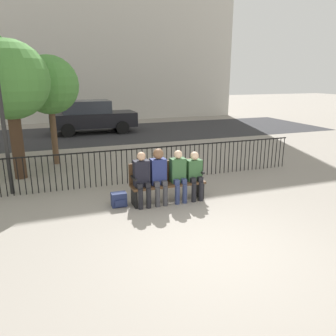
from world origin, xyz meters
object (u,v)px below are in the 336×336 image
seated_person_2 (178,173)px  tree_0 (49,85)px  seated_person_0 (142,177)px  seated_person_3 (195,173)px  backpack (119,200)px  seated_person_1 (159,173)px  parked_car_0 (91,116)px  tree_2 (9,81)px  park_bench (167,180)px

seated_person_2 → tree_0: tree_0 is taller
seated_person_0 → seated_person_3: 1.26m
backpack → tree_0: tree_0 is taller
seated_person_1 → parked_car_0: bearing=91.1°
seated_person_3 → tree_2: size_ratio=0.30×
seated_person_0 → seated_person_2: 0.85m
tree_0 → seated_person_2: bearing=-60.3°
seated_person_3 → parked_car_0: (-1.06, 10.22, 0.21)m
seated_person_2 → seated_person_3: 0.41m
seated_person_1 → tree_0: (-2.08, 4.47, 1.79)m
park_bench → seated_person_1: seated_person_1 is taller
park_bench → seated_person_0: 0.66m
seated_person_1 → parked_car_0: (-0.19, 10.22, 0.12)m
backpack → tree_0: 5.07m
seated_person_0 → seated_person_1: 0.39m
park_bench → parked_car_0: size_ratio=0.41×
tree_2 → tree_0: bearing=53.0°
backpack → tree_2: size_ratio=0.09×
seated_person_3 → backpack: bearing=175.2°
seated_person_3 → parked_car_0: bearing=95.9°
park_bench → parked_car_0: parked_car_0 is taller
tree_0 → parked_car_0: 6.27m
park_bench → backpack: park_bench is taller
seated_person_3 → tree_2: 5.45m
backpack → park_bench: bearing=-0.7°
seated_person_3 → tree_0: bearing=123.4°
seated_person_2 → backpack: bearing=174.0°
seated_person_3 → seated_person_1: bearing=179.5°
parked_car_0 → seated_person_3: bearing=-84.1°
park_bench → backpack: bearing=179.3°
seated_person_0 → tree_0: tree_0 is taller
seated_person_1 → tree_2: size_ratio=0.34×
seated_person_0 → backpack: 0.74m
seated_person_2 → seated_person_3: size_ratio=1.06×
seated_person_3 → tree_0: (-2.96, 4.48, 1.87)m
park_bench → tree_0: 5.32m
seated_person_0 → tree_2: (-2.69, 3.16, 1.98)m
seated_person_2 → tree_2: tree_2 is taller
seated_person_0 → seated_person_1: (0.38, 0.00, 0.04)m
seated_person_3 → tree_2: (-3.94, 3.17, 2.02)m
backpack → parked_car_0: (0.70, 10.08, 0.69)m
seated_person_1 → seated_person_3: bearing=-0.5°
seated_person_2 → seated_person_1: bearing=179.5°
seated_person_3 → tree_0: tree_0 is taller
backpack → tree_0: (-1.19, 4.34, 2.35)m
tree_2 → parked_car_0: tree_2 is taller
parked_car_0 → backpack: bearing=-94.0°
park_bench → seated_person_3: 0.67m
tree_0 → seated_person_3: bearing=-56.6°
seated_person_1 → seated_person_3: size_ratio=1.12×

